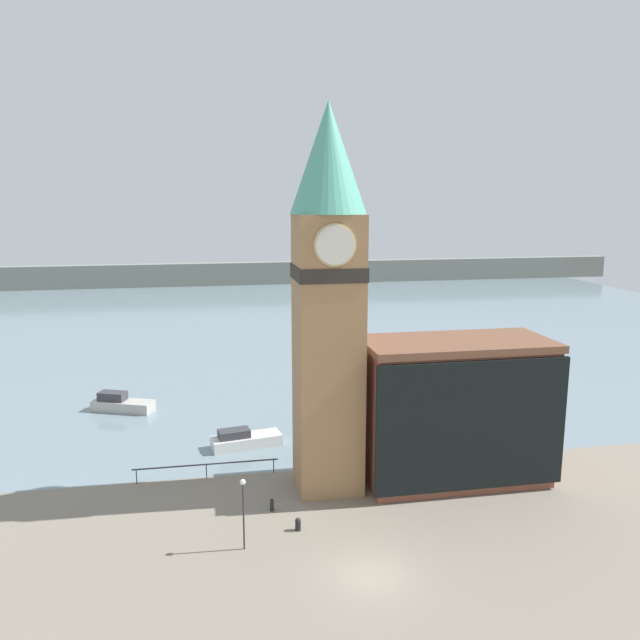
{
  "coord_description": "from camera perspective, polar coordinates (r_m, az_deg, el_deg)",
  "views": [
    {
      "loc": [
        -7.88,
        -28.08,
        19.11
      ],
      "look_at": [
        -1.27,
        7.88,
        11.99
      ],
      "focal_mm": 35.0,
      "sensor_mm": 36.0,
      "label": 1
    }
  ],
  "objects": [
    {
      "name": "mooring_bollard_near",
      "position": [
        38.41,
        -2.02,
        -18.11
      ],
      "size": [
        0.35,
        0.35,
        0.77
      ],
      "color": "black",
      "rests_on": "ground_plane"
    },
    {
      "name": "boat_far",
      "position": [
        60.41,
        -17.73,
        -7.31
      ],
      "size": [
        5.83,
        3.71,
        1.74
      ],
      "rotation": [
        0.0,
        0.0,
        -0.37
      ],
      "color": "#B7B2A8",
      "rests_on": "water"
    },
    {
      "name": "clock_tower",
      "position": [
        39.76,
        0.74,
        2.59
      ],
      "size": [
        4.78,
        4.78,
        24.98
      ],
      "color": "#9E754C",
      "rests_on": "ground_plane"
    },
    {
      "name": "pier_railing",
      "position": [
        45.0,
        -10.36,
        -12.98
      ],
      "size": [
        9.97,
        0.08,
        1.09
      ],
      "color": "#333338",
      "rests_on": "ground_plane"
    },
    {
      "name": "pier_building",
      "position": [
        43.88,
        12.27,
        -8.08
      ],
      "size": [
        12.79,
        6.16,
        9.85
      ],
      "color": "brown",
      "rests_on": "ground_plane"
    },
    {
      "name": "mooring_bollard_far",
      "position": [
        40.54,
        -4.43,
        -16.45
      ],
      "size": [
        0.26,
        0.26,
        0.79
      ],
      "color": "black",
      "rests_on": "ground_plane"
    },
    {
      "name": "ground_plane",
      "position": [
        34.87,
        4.75,
        -22.26
      ],
      "size": [
        160.0,
        160.0,
        0.0
      ],
      "primitive_type": "plane",
      "color": "gray"
    },
    {
      "name": "lamp_post",
      "position": [
        35.71,
        -7.04,
        -16.1
      ],
      "size": [
        0.32,
        0.32,
        4.15
      ],
      "color": "#2D2D33",
      "rests_on": "ground_plane"
    },
    {
      "name": "water",
      "position": [
        103.5,
        -5.87,
        0.32
      ],
      "size": [
        160.0,
        120.0,
        0.0
      ],
      "color": "gray",
      "rests_on": "ground_plane"
    },
    {
      "name": "boat_near",
      "position": [
        50.02,
        -6.93,
        -10.81
      ],
      "size": [
        5.68,
        2.81,
        1.51
      ],
      "rotation": [
        0.0,
        0.0,
        0.18
      ],
      "color": "silver",
      "rests_on": "water"
    },
    {
      "name": "far_shoreline",
      "position": [
        142.61,
        -7.2,
        4.24
      ],
      "size": [
        180.0,
        3.0,
        5.0
      ],
      "color": "gray",
      "rests_on": "water"
    }
  ]
}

